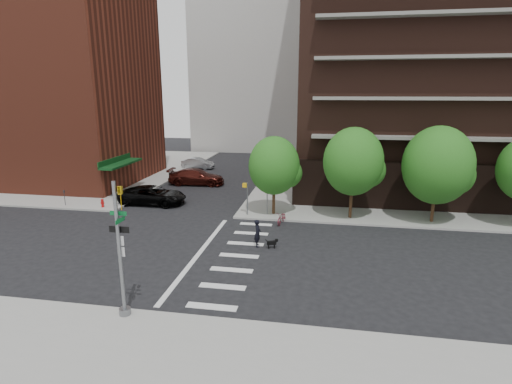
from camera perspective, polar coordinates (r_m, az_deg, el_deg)
The scene contains 18 objects.
ground at distance 25.24m, azimuth -9.18°, elevation -8.53°, with size 120.00×120.00×0.00m, color black.
sidewalk_ne at distance 48.15m, azimuth 24.85°, elevation 1.34°, with size 39.00×33.00×0.15m, color gray.
sidewalk_nw at distance 56.61m, azimuth -25.25°, elevation 3.04°, with size 31.00×33.00×0.15m, color gray.
crosswalk at distance 24.64m, azimuth -4.25°, elevation -8.94°, with size 3.85×13.00×0.01m.
midrise_nw at distance 49.88m, azimuth -27.71°, elevation 13.15°, with size 21.40×15.50×20.00m.
tree_a at distance 31.21m, azimuth 2.60°, elevation 3.78°, with size 4.00×4.00×5.90m.
tree_b at distance 30.96m, azimuth 13.72°, elevation 4.25°, with size 4.50×4.50×6.65m.
tree_c at distance 31.96m, azimuth 24.51°, elevation 3.49°, with size 5.00×5.00×6.80m.
traffic_signal at distance 18.07m, azimuth -18.70°, elevation -9.26°, with size 0.90×0.75×6.00m.
pedestrian_signal at distance 31.37m, azimuth -0.63°, elevation -0.25°, with size 2.18×0.67×2.60m.
fire_hydrant at distance 36.12m, azimuth -21.09°, elevation -1.42°, with size 0.24×0.24×0.73m.
parking_meter at distance 37.93m, azimuth -25.70°, elevation -0.54°, with size 0.10×0.08×1.32m.
parked_car_black at distance 36.24m, azimuth -14.56°, elevation -0.44°, with size 5.83×2.69×1.62m, color black.
parked_car_maroon at distance 42.92m, azimuth -8.51°, elevation 2.16°, with size 5.91×2.40×1.72m, color #3D120D.
parked_car_silver at distance 52.13m, azimuth -8.28°, elevation 4.09°, with size 4.20×1.46×1.38m, color #93969B.
scooter at distance 30.05m, azimuth 3.70°, elevation -3.67°, with size 0.63×1.80×0.95m, color maroon.
dog_walker at distance 25.56m, azimuth 0.23°, elevation -5.89°, with size 0.43×0.65×1.79m, color black.
dog at distance 25.44m, azimuth 2.33°, elevation -7.25°, with size 0.71×0.39×0.60m.
Camera 1 is at (7.84, -21.96, 9.65)m, focal length 28.00 mm.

